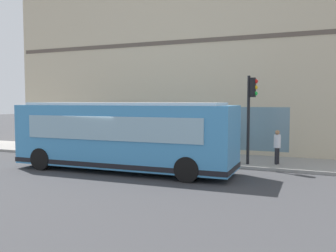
{
  "coord_description": "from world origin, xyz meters",
  "views": [
    {
      "loc": [
        -14.11,
        -9.23,
        3.14
      ],
      "look_at": [
        2.99,
        -1.91,
        1.87
      ],
      "focal_mm": 39.34,
      "sensor_mm": 36.0,
      "label": 1
    }
  ],
  "objects_px": {
    "traffic_light_near_corner": "(251,103)",
    "city_bus_nearside": "(123,136)",
    "pedestrian_near_hydrant": "(68,132)",
    "pedestrian_near_building_entrance": "(146,137)",
    "pedestrian_by_light_pole": "(277,145)",
    "fire_hydrant": "(145,145)",
    "newspaper_vending_box": "(88,143)",
    "pedestrian_walking_along_curb": "(79,135)"
  },
  "relations": [
    {
      "from": "pedestrian_by_light_pole",
      "to": "newspaper_vending_box",
      "type": "distance_m",
      "value": 11.13
    },
    {
      "from": "fire_hydrant",
      "to": "newspaper_vending_box",
      "type": "height_order",
      "value": "newspaper_vending_box"
    },
    {
      "from": "pedestrian_walking_along_curb",
      "to": "newspaper_vending_box",
      "type": "bearing_deg",
      "value": 4.74
    },
    {
      "from": "fire_hydrant",
      "to": "pedestrian_near_building_entrance",
      "type": "distance_m",
      "value": 1.32
    },
    {
      "from": "traffic_light_near_corner",
      "to": "pedestrian_by_light_pole",
      "type": "height_order",
      "value": "traffic_light_near_corner"
    },
    {
      "from": "traffic_light_near_corner",
      "to": "city_bus_nearside",
      "type": "bearing_deg",
      "value": 121.37
    },
    {
      "from": "fire_hydrant",
      "to": "pedestrian_by_light_pole",
      "type": "xyz_separation_m",
      "value": [
        -1.49,
        -7.74,
        0.56
      ]
    },
    {
      "from": "city_bus_nearside",
      "to": "traffic_light_near_corner",
      "type": "xyz_separation_m",
      "value": [
        3.11,
        -5.1,
        1.49
      ]
    },
    {
      "from": "traffic_light_near_corner",
      "to": "pedestrian_walking_along_curb",
      "type": "height_order",
      "value": "traffic_light_near_corner"
    },
    {
      "from": "pedestrian_walking_along_curb",
      "to": "newspaper_vending_box",
      "type": "relative_size",
      "value": 1.96
    },
    {
      "from": "pedestrian_near_building_entrance",
      "to": "newspaper_vending_box",
      "type": "distance_m",
      "value": 3.98
    },
    {
      "from": "fire_hydrant",
      "to": "pedestrian_near_hydrant",
      "type": "bearing_deg",
      "value": 85.59
    },
    {
      "from": "city_bus_nearside",
      "to": "fire_hydrant",
      "type": "relative_size",
      "value": 13.66
    },
    {
      "from": "fire_hydrant",
      "to": "pedestrian_near_hydrant",
      "type": "relative_size",
      "value": 0.47
    },
    {
      "from": "pedestrian_walking_along_curb",
      "to": "pedestrian_near_building_entrance",
      "type": "bearing_deg",
      "value": -76.97
    },
    {
      "from": "pedestrian_near_hydrant",
      "to": "pedestrian_near_building_entrance",
      "type": "xyz_separation_m",
      "value": [
        -1.47,
        -6.55,
        0.08
      ]
    },
    {
      "from": "traffic_light_near_corner",
      "to": "newspaper_vending_box",
      "type": "xyz_separation_m",
      "value": [
        1.12,
        9.95,
        -2.45
      ]
    },
    {
      "from": "fire_hydrant",
      "to": "pedestrian_walking_along_curb",
      "type": "height_order",
      "value": "pedestrian_walking_along_curb"
    },
    {
      "from": "fire_hydrant",
      "to": "pedestrian_by_light_pole",
      "type": "relative_size",
      "value": 0.46
    },
    {
      "from": "pedestrian_near_hydrant",
      "to": "pedestrian_by_light_pole",
      "type": "bearing_deg",
      "value": -98.08
    },
    {
      "from": "pedestrian_walking_along_curb",
      "to": "traffic_light_near_corner",
      "type": "bearing_deg",
      "value": -90.71
    },
    {
      "from": "city_bus_nearside",
      "to": "pedestrian_walking_along_curb",
      "type": "xyz_separation_m",
      "value": [
        3.23,
        4.77,
        -0.38
      ]
    },
    {
      "from": "traffic_light_near_corner",
      "to": "pedestrian_near_hydrant",
      "type": "bearing_deg",
      "value": 78.81
    },
    {
      "from": "pedestrian_near_building_entrance",
      "to": "newspaper_vending_box",
      "type": "bearing_deg",
      "value": 88.46
    },
    {
      "from": "newspaper_vending_box",
      "to": "pedestrian_by_light_pole",
      "type": "bearing_deg",
      "value": -93.01
    },
    {
      "from": "traffic_light_near_corner",
      "to": "fire_hydrant",
      "type": "xyz_separation_m",
      "value": [
        2.03,
        6.59,
        -2.54
      ]
    },
    {
      "from": "city_bus_nearside",
      "to": "pedestrian_near_hydrant",
      "type": "xyz_separation_m",
      "value": [
        5.59,
        7.46,
        -0.51
      ]
    },
    {
      "from": "traffic_light_near_corner",
      "to": "newspaper_vending_box",
      "type": "distance_m",
      "value": 10.31
    },
    {
      "from": "pedestrian_by_light_pole",
      "to": "city_bus_nearside",
      "type": "bearing_deg",
      "value": 120.26
    },
    {
      "from": "traffic_light_near_corner",
      "to": "pedestrian_near_building_entrance",
      "type": "xyz_separation_m",
      "value": [
        1.02,
        6.0,
        -1.92
      ]
    },
    {
      "from": "pedestrian_near_building_entrance",
      "to": "pedestrian_walking_along_curb",
      "type": "relative_size",
      "value": 0.96
    },
    {
      "from": "pedestrian_near_building_entrance",
      "to": "pedestrian_near_hydrant",
      "type": "bearing_deg",
      "value": 77.37
    },
    {
      "from": "fire_hydrant",
      "to": "pedestrian_near_hydrant",
      "type": "xyz_separation_m",
      "value": [
        0.46,
        5.96,
        0.54
      ]
    },
    {
      "from": "city_bus_nearside",
      "to": "newspaper_vending_box",
      "type": "xyz_separation_m",
      "value": [
        4.23,
        4.85,
        -0.95
      ]
    },
    {
      "from": "traffic_light_near_corner",
      "to": "pedestrian_near_building_entrance",
      "type": "relative_size",
      "value": 2.45
    },
    {
      "from": "fire_hydrant",
      "to": "pedestrian_near_building_entrance",
      "type": "xyz_separation_m",
      "value": [
        -1.01,
        -0.59,
        0.62
      ]
    },
    {
      "from": "traffic_light_near_corner",
      "to": "pedestrian_near_hydrant",
      "type": "height_order",
      "value": "traffic_light_near_corner"
    },
    {
      "from": "pedestrian_near_building_entrance",
      "to": "pedestrian_walking_along_curb",
      "type": "distance_m",
      "value": 3.97
    },
    {
      "from": "pedestrian_near_building_entrance",
      "to": "newspaper_vending_box",
      "type": "xyz_separation_m",
      "value": [
        0.11,
        3.95,
        -0.53
      ]
    },
    {
      "from": "city_bus_nearside",
      "to": "pedestrian_walking_along_curb",
      "type": "bearing_deg",
      "value": 55.9
    },
    {
      "from": "traffic_light_near_corner",
      "to": "pedestrian_near_building_entrance",
      "type": "bearing_deg",
      "value": 80.39
    },
    {
      "from": "fire_hydrant",
      "to": "pedestrian_near_building_entrance",
      "type": "relative_size",
      "value": 0.43
    }
  ]
}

